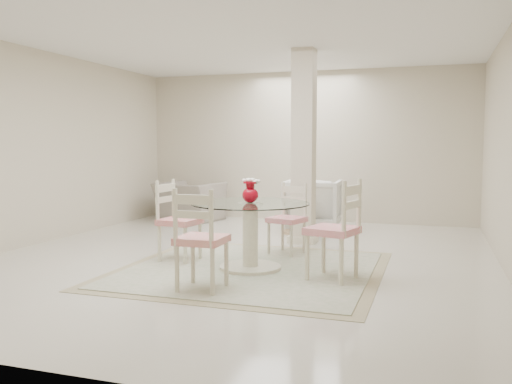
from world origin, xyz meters
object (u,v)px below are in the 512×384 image
(column, at_px, (304,147))
(red_vase, at_px, (250,191))
(dining_chair_west, at_px, (175,214))
(side_table, at_px, (298,217))
(dining_chair_east, at_px, (339,222))
(armchair_white, at_px, (313,204))
(recliner_taupe, at_px, (190,202))
(dining_chair_south, at_px, (199,232))
(dining_chair_north, at_px, (289,213))
(dining_table, at_px, (250,236))

(column, relative_size, red_vase, 9.98)
(dining_chair_west, xyz_separation_m, side_table, (0.91, 2.43, -0.31))
(column, xyz_separation_m, dining_chair_east, (0.85, -2.04, -0.75))
(dining_chair_west, xyz_separation_m, armchair_white, (1.03, 2.96, -0.15))
(red_vase, distance_m, armchair_white, 3.16)
(red_vase, relative_size, recliner_taupe, 0.25)
(dining_chair_east, xyz_separation_m, dining_chair_south, (-1.17, -0.82, -0.03))
(dining_chair_east, height_order, dining_chair_west, dining_chair_east)
(dining_chair_north, bearing_deg, dining_chair_south, -83.49)
(armchair_white, distance_m, side_table, 0.56)
(dining_chair_west, bearing_deg, side_table, -15.43)
(dining_chair_south, distance_m, armchair_white, 4.14)
(dining_chair_east, distance_m, dining_chair_south, 1.43)
(column, height_order, dining_chair_west, column)
(armchair_white, bearing_deg, recliner_taupe, -10.04)
(dining_chair_east, distance_m, dining_chair_north, 1.44)
(column, bearing_deg, dining_chair_north, -88.35)
(dining_table, distance_m, armchair_white, 3.13)
(dining_chair_west, xyz_separation_m, dining_chair_south, (0.84, -1.18, 0.01))
(dining_table, xyz_separation_m, recliner_taupe, (-2.33, 3.39, -0.04))
(red_vase, height_order, dining_chair_north, red_vase)
(column, height_order, dining_chair_east, column)
(dining_table, distance_m, side_table, 2.61)
(dining_chair_south, relative_size, side_table, 1.99)
(red_vase, bearing_deg, dining_chair_south, -99.17)
(dining_chair_east, height_order, dining_chair_south, dining_chair_east)
(red_vase, height_order, armchair_white, red_vase)
(recliner_taupe, distance_m, side_table, 2.38)
(dining_chair_north, distance_m, dining_chair_west, 1.45)
(dining_chair_west, bearing_deg, dining_chair_north, -49.97)
(dining_chair_east, relative_size, armchair_white, 1.26)
(dining_table, distance_m, dining_chair_east, 1.05)
(dining_chair_south, height_order, side_table, dining_chair_south)
(dining_chair_south, bearing_deg, side_table, -91.64)
(column, distance_m, dining_chair_south, 2.99)
(recliner_taupe, bearing_deg, dining_chair_south, 127.21)
(dining_table, bearing_deg, armchair_white, 89.61)
(red_vase, xyz_separation_m, side_table, (-0.09, 2.60, -0.63))
(dining_table, xyz_separation_m, side_table, (-0.09, 2.60, -0.13))
(column, relative_size, dining_chair_east, 2.36)
(red_vase, bearing_deg, dining_chair_north, 79.68)
(dining_chair_east, distance_m, dining_chair_west, 2.04)
(dining_chair_south, relative_size, recliner_taupe, 1.02)
(dining_table, height_order, dining_chair_north, dining_chair_north)
(dining_chair_west, relative_size, recliner_taupe, 1.00)
(dining_chair_north, relative_size, armchair_white, 1.10)
(dining_table, bearing_deg, dining_chair_south, -99.18)
(dining_chair_north, distance_m, side_table, 1.65)
(column, bearing_deg, recliner_taupe, 148.38)
(dining_chair_north, bearing_deg, armchair_white, 110.55)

